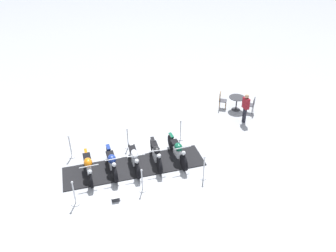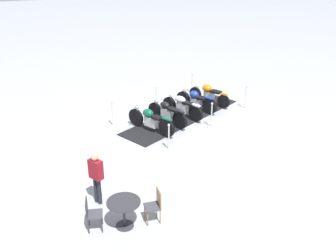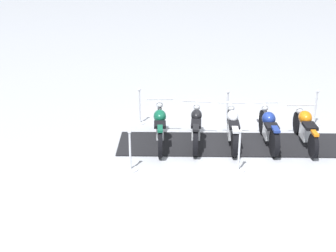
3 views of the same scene
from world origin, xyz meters
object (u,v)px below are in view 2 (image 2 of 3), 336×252
at_px(motorcycle_navy, 196,100).
at_px(stanchion_left_rear, 169,142).
at_px(motorcycle_forest, 150,119).
at_px(stanchion_right_mid, 156,101).
at_px(motorcycle_chrome, 182,106).
at_px(stanchion_left_front, 245,101).
at_px(cafe_table, 124,208).
at_px(motorcycle_black, 167,113).
at_px(motorcycle_copper, 208,94).
at_px(info_placard, 168,98).
at_px(bystander_person, 96,174).
at_px(stanchion_right_front, 192,87).
at_px(stanchion_right_rear, 113,117).
at_px(stanchion_left_mid, 211,119).
at_px(cafe_chair_near_table, 92,213).
at_px(cafe_chair_across_table, 155,204).

distance_m(motorcycle_navy, stanchion_left_rear, 3.84).
relative_size(motorcycle_forest, stanchion_right_mid, 1.91).
xyz_separation_m(motorcycle_chrome, stanchion_left_front, (2.98, 0.04, -0.12)).
relative_size(motorcycle_forest, cafe_table, 2.24).
height_order(motorcycle_black, stanchion_right_mid, motorcycle_black).
xyz_separation_m(motorcycle_copper, info_placard, (-1.61, 1.05, -0.45)).
distance_m(stanchion_left_front, bystander_person, 8.84).
xyz_separation_m(stanchion_right_front, cafe_table, (-5.05, -8.93, 0.27)).
xyz_separation_m(stanchion_right_rear, bystander_person, (-1.23, -5.00, 0.57)).
xyz_separation_m(stanchion_left_rear, cafe_table, (-2.30, -3.67, 0.29)).
height_order(stanchion_right_rear, info_placard, stanchion_right_rear).
xyz_separation_m(motorcycle_navy, motorcycle_forest, (-2.44, -1.50, 0.03)).
height_order(stanchion_left_front, stanchion_right_front, stanchion_left_front).
distance_m(stanchion_left_front, stanchion_right_rear, 5.94).
height_order(motorcycle_black, cafe_table, motorcycle_black).
relative_size(stanchion_left_mid, cafe_chair_near_table, 1.17).
bearing_deg(motorcycle_forest, stanchion_right_front, -74.17).
bearing_deg(cafe_table, motorcycle_chrome, 59.88).
bearing_deg(cafe_table, bystander_person, 113.09).
relative_size(stanchion_right_rear, info_placard, 2.94).
height_order(stanchion_right_rear, cafe_table, stanchion_right_rear).
height_order(stanchion_left_mid, cafe_chair_across_table, stanchion_left_mid).
height_order(stanchion_left_mid, bystander_person, bystander_person).
xyz_separation_m(motorcycle_navy, motorcycle_black, (-1.62, -1.01, 0.01)).
xyz_separation_m(stanchion_right_mid, stanchion_right_rear, (-2.17, -1.35, 0.05)).
distance_m(motorcycle_forest, info_placard, 3.50).
bearing_deg(stanchion_left_front, cafe_table, -136.27).
bearing_deg(stanchion_right_front, cafe_chair_near_table, -123.65).
height_order(stanchion_left_rear, stanchion_right_rear, stanchion_right_rear).
height_order(motorcycle_copper, cafe_chair_near_table, motorcycle_copper).
relative_size(stanchion_right_rear, cafe_table, 1.24).
bearing_deg(cafe_table, motorcycle_forest, 69.11).
distance_m(motorcycle_black, stanchion_right_mid, 1.78).
distance_m(motorcycle_copper, stanchion_right_front, 1.62).
bearing_deg(motorcycle_copper, motorcycle_black, 88.65).
bearing_deg(stanchion_right_mid, motorcycle_navy, -25.48).
xyz_separation_m(stanchion_right_front, stanchion_left_mid, (-0.58, -3.92, 0.04)).
bearing_deg(stanchion_right_rear, stanchion_right_front, 31.79).
distance_m(stanchion_left_mid, cafe_chair_across_table, 6.20).
relative_size(stanchion_left_mid, stanchion_right_rear, 0.97).
xyz_separation_m(motorcycle_copper, cafe_chair_across_table, (-4.45, -7.34, 0.02)).
bearing_deg(cafe_chair_across_table, cafe_chair_near_table, -4.13).
xyz_separation_m(motorcycle_forest, stanchion_left_mid, (2.44, -0.31, -0.16)).
relative_size(stanchion_left_rear, bystander_person, 0.64).
relative_size(motorcycle_navy, cafe_chair_near_table, 2.02).
bearing_deg(stanchion_right_front, motorcycle_forest, -129.95).
bearing_deg(cafe_chair_near_table, info_placard, 69.87).
relative_size(stanchion_left_front, stanchion_left_mid, 1.05).
bearing_deg(stanchion_right_front, motorcycle_black, -125.18).
bearing_deg(cafe_chair_across_table, bystander_person, -42.31).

